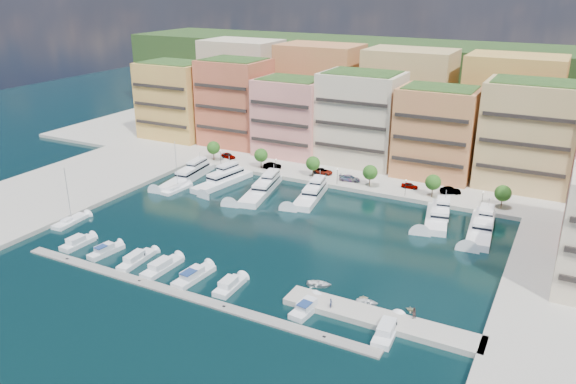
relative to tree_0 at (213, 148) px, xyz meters
name	(u,v)px	position (x,y,z in m)	size (l,w,h in m)	color
ground	(279,233)	(40.00, -33.50, -4.74)	(400.00, 400.00, 0.00)	black
north_quay	(377,157)	(40.00, 28.50, -4.74)	(220.00, 64.00, 2.00)	#9E998E
west_quay	(46,196)	(-22.00, -41.50, -4.74)	(34.00, 76.00, 2.00)	#9E998E
hillside	(419,123)	(40.00, 76.50, -4.74)	(240.00, 40.00, 58.00)	#233D19
south_pontoon	(180,295)	(37.00, -63.50, -4.74)	(72.00, 2.20, 0.35)	gray
finger_pier	(380,322)	(70.00, -55.50, -4.74)	(32.00, 5.00, 2.00)	#9E998E
apartment_0	(176,100)	(-26.00, 16.49, 8.57)	(22.00, 16.50, 24.80)	#DDB351
apartment_1	(235,102)	(-4.00, 18.49, 9.57)	(20.00, 16.50, 26.80)	#D46146
apartment_2	(291,117)	(17.00, 16.49, 7.57)	(20.00, 15.50, 22.80)	#F49488
apartment_3	(361,118)	(38.00, 18.49, 9.07)	(22.00, 16.50, 25.80)	beige
apartment_4	(436,132)	(60.00, 16.49, 8.07)	(20.00, 15.50, 23.80)	#CB754C
apartment_5	(528,135)	(82.00, 18.49, 9.57)	(22.00, 16.50, 26.80)	tan
backblock_0	(243,83)	(-15.00, 40.50, 11.26)	(26.00, 18.00, 30.00)	beige
backblock_1	(319,91)	(15.00, 40.50, 11.26)	(26.00, 18.00, 30.00)	#CB754C
backblock_2	(408,99)	(45.00, 40.50, 11.26)	(26.00, 18.00, 30.00)	tan
backblock_3	(511,109)	(75.00, 40.50, 11.26)	(26.00, 18.00, 30.00)	#DDB351
tree_0	(213,148)	(0.00, 0.00, 0.00)	(3.80, 3.80, 5.65)	#473323
tree_1	(261,155)	(16.00, 0.00, 0.00)	(3.80, 3.80, 5.65)	#473323
tree_2	(313,163)	(32.00, 0.00, 0.00)	(3.80, 3.80, 5.65)	#473323
tree_3	(370,172)	(48.00, 0.00, 0.00)	(3.80, 3.80, 5.65)	#473323
tree_4	(433,182)	(64.00, 0.00, 0.00)	(3.80, 3.80, 5.65)	#473323
tree_5	(503,193)	(80.00, 0.00, 0.00)	(3.80, 3.80, 5.65)	#473323
lamppost_0	(221,155)	(4.00, -2.30, -0.92)	(0.30, 0.30, 4.20)	black
lamppost_1	(276,164)	(22.00, -2.30, -0.92)	(0.30, 0.30, 4.20)	black
lamppost_2	(337,174)	(40.00, -2.30, -0.92)	(0.30, 0.30, 4.20)	black
lamppost_3	(406,185)	(58.00, -2.30, -0.92)	(0.30, 0.30, 4.20)	black
lamppost_4	(483,197)	(76.00, -2.30, -0.92)	(0.30, 0.30, 4.20)	black
yacht_0	(189,175)	(2.14, -14.61, -3.53)	(6.53, 22.39, 7.30)	white
yacht_1	(224,180)	(12.57, -13.47, -3.65)	(7.51, 19.93, 7.30)	white
yacht_2	(263,188)	(24.72, -14.20, -3.53)	(8.70, 21.68, 7.30)	white
yacht_3	(312,194)	(37.50, -12.30, -3.53)	(7.30, 17.55, 7.30)	white
yacht_5	(437,216)	(68.25, -11.74, -3.53)	(7.62, 16.40, 7.30)	white
yacht_6	(482,227)	(77.96, -13.09, -3.53)	(6.38, 19.10, 7.30)	white
cruiser_0	(77,243)	(6.92, -58.08, -4.20)	(3.00, 7.26, 2.55)	silver
cruiser_1	(106,251)	(14.64, -58.10, -4.17)	(3.31, 7.72, 2.66)	silver
cruiser_2	(136,260)	(22.43, -58.10, -4.20)	(2.95, 9.09, 2.55)	silver
cruiser_3	(162,267)	(28.63, -58.10, -4.20)	(3.16, 9.17, 2.55)	silver
cruiser_4	(194,276)	(35.86, -58.12, -4.17)	(3.55, 9.33, 2.66)	silver
cruiser_5	(229,286)	(43.50, -58.08, -4.20)	(2.95, 7.21, 2.55)	silver
cruiser_7	(307,308)	(58.49, -58.10, -4.17)	(3.48, 7.63, 2.66)	silver
cruiser_9	(387,331)	(71.96, -58.10, -4.20)	(3.32, 8.93, 2.55)	silver
sailboat_2	(177,189)	(4.64, -23.27, -4.43)	(3.46, 9.34, 13.20)	white
sailboat_0	(70,222)	(-3.29, -50.73, -4.43)	(3.47, 8.84, 13.20)	white
tender_1	(364,297)	(65.36, -50.40, -4.33)	(1.35, 1.56, 0.82)	beige
tender_3	(411,309)	(73.35, -50.21, -4.33)	(1.36, 1.58, 0.83)	#C0BE93
tender_0	(319,284)	(56.85, -49.88, -4.29)	(3.09, 4.33, 0.90)	silver
tender_2	(367,302)	(66.37, -51.51, -4.36)	(2.61, 3.66, 0.76)	white
car_0	(228,156)	(2.74, 3.47, -2.93)	(1.92, 4.78, 1.63)	gray
car_1	(272,166)	(18.96, 1.04, -2.92)	(1.75, 5.02, 1.65)	gray
car_2	(323,171)	(33.46, 3.44, -3.00)	(2.47, 5.36, 1.49)	gray
car_3	(349,178)	(42.00, 1.31, -2.96)	(2.20, 5.41, 1.57)	gray
car_4	(410,186)	(57.51, 3.31, -3.03)	(1.68, 4.17, 1.42)	gray
car_5	(450,190)	(67.47, 4.26, -2.92)	(1.75, 5.01, 1.65)	gray
person_0	(331,303)	(62.08, -56.75, -2.91)	(0.61, 0.40, 1.66)	#242C49
person_1	(414,313)	(74.64, -53.50, -2.81)	(0.91, 0.71, 1.87)	#452D29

